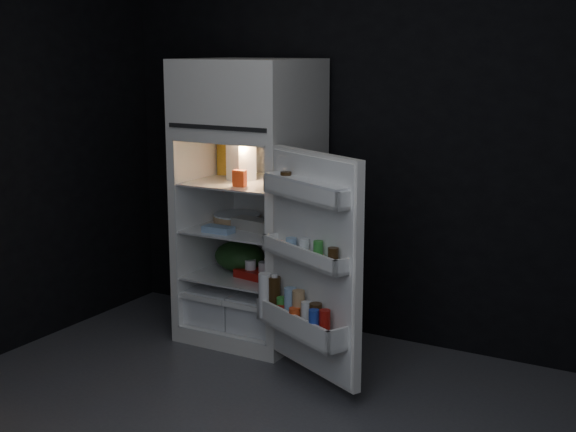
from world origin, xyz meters
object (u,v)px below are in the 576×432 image
Objects in this scene: fridge_door at (309,269)px; milk_jug at (241,161)px; yogurt_tray at (259,274)px; egg_carton at (255,225)px; refrigerator at (252,191)px.

milk_jug is (-0.76, 0.50, 0.47)m from fridge_door.
egg_carton is at bearing 152.13° from yogurt_tray.
refrigerator reaches higher than fridge_door.
refrigerator is 7.42× the size of milk_jug.
yogurt_tray is (0.17, -0.07, -0.69)m from milk_jug.
egg_carton is at bearing 144.02° from fridge_door.
fridge_door is (0.71, -0.54, -0.28)m from refrigerator.
fridge_door is 0.78m from egg_carton.
egg_carton is 0.31m from yogurt_tray.
refrigerator is at bearing 142.66° from fridge_door.
fridge_door is 4.19× the size of yogurt_tray.
yogurt_tray is (0.04, -0.03, -0.31)m from egg_carton.
refrigerator reaches higher than milk_jug.
refrigerator reaches higher than yogurt_tray.
fridge_door is 3.93× the size of egg_carton.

